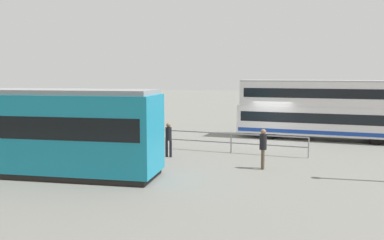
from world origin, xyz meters
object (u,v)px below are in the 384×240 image
at_px(double_decker_bus, 325,109).
at_px(pedestrian_crossing, 263,146).
at_px(pedestrian_near_railing, 169,137).
at_px(info_sign, 157,120).
at_px(tram_yellow, 10,130).

height_order(double_decker_bus, pedestrian_crossing, double_decker_bus).
height_order(pedestrian_near_railing, info_sign, info_sign).
distance_m(tram_yellow, pedestrian_crossing, 11.08).
xyz_separation_m(pedestrian_near_railing, pedestrian_crossing, (-5.05, 1.06, 0.02)).
relative_size(double_decker_bus, pedestrian_crossing, 6.19).
distance_m(pedestrian_near_railing, pedestrian_crossing, 5.16).
distance_m(tram_yellow, info_sign, 9.09).
distance_m(pedestrian_crossing, info_sign, 8.25).
relative_size(double_decker_bus, pedestrian_near_railing, 6.31).
height_order(double_decker_bus, pedestrian_near_railing, double_decker_bus).
bearing_deg(info_sign, double_decker_bus, -149.06).
bearing_deg(tram_yellow, info_sign, -109.55).
bearing_deg(double_decker_bus, info_sign, 30.94).
bearing_deg(pedestrian_near_railing, double_decker_bus, -130.01).
relative_size(pedestrian_near_railing, info_sign, 0.80).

